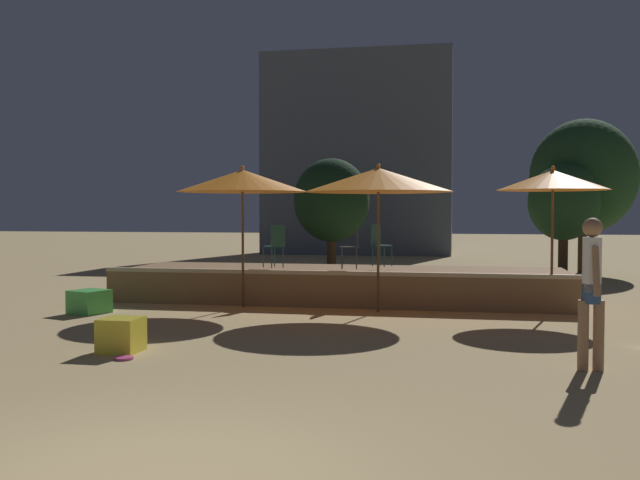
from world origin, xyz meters
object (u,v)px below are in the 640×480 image
object	(u,v)px
bistro_chair_0	(276,242)
background_tree_1	(332,200)
person_1	(592,286)
bistro_chair_2	(354,242)
patio_umbrella_0	(553,180)
patio_umbrella_2	(378,180)
frisbee_disc	(124,358)
patio_umbrella_1	(243,181)
bistro_chair_1	(379,241)
background_tree_2	(564,203)
cube_seat_0	(121,335)
cube_seat_2	(89,302)
background_tree_0	(583,177)

from	to	relation	value
bistro_chair_0	background_tree_1	xyz separation A→B (m)	(-0.12, 7.25, 1.00)
person_1	bistro_chair_2	distance (m)	6.78
patio_umbrella_0	patio_umbrella_2	world-z (taller)	patio_umbrella_2
bistro_chair_0	frisbee_disc	distance (m)	6.17
patio_umbrella_1	frisbee_disc	size ratio (longest dim) A/B	11.32
bistro_chair_0	patio_umbrella_0	bearing A→B (deg)	122.75
bistro_chair_1	background_tree_2	world-z (taller)	background_tree_2
cube_seat_0	person_1	distance (m)	6.16
person_1	cube_seat_0	bearing A→B (deg)	174.49
cube_seat_2	background_tree_1	distance (m)	10.13
patio_umbrella_1	patio_umbrella_2	size ratio (longest dim) A/B	1.00
cube_seat_0	background_tree_2	size ratio (longest dim) A/B	0.16
cube_seat_2	bistro_chair_2	size ratio (longest dim) A/B	0.87
bistro_chair_2	patio_umbrella_1	bearing A→B (deg)	-74.95
bistro_chair_1	frisbee_disc	distance (m)	7.48
bistro_chair_1	cube_seat_2	bearing A→B (deg)	148.23
bistro_chair_1	background_tree_0	size ratio (longest dim) A/B	0.19
patio_umbrella_0	background_tree_0	size ratio (longest dim) A/B	0.57
bistro_chair_0	background_tree_1	world-z (taller)	background_tree_1
bistro_chair_0	frisbee_disc	world-z (taller)	bistro_chair_0
patio_umbrella_0	bistro_chair_2	world-z (taller)	patio_umbrella_0
bistro_chair_2	background_tree_0	distance (m)	11.02
cube_seat_2	frisbee_disc	distance (m)	4.61
patio_umbrella_2	bistro_chair_2	world-z (taller)	patio_umbrella_2
background_tree_1	background_tree_2	xyz separation A→B (m)	(6.89, 0.01, -0.09)
background_tree_0	patio_umbrella_2	bearing A→B (deg)	-117.63
person_1	bistro_chair_2	size ratio (longest dim) A/B	2.06
cube_seat_0	bistro_chair_1	world-z (taller)	bistro_chair_1
cube_seat_0	bistro_chair_2	world-z (taller)	bistro_chair_2
frisbee_disc	background_tree_2	size ratio (longest dim) A/B	0.08
background_tree_0	person_1	bearing A→B (deg)	-98.62
bistro_chair_1	background_tree_1	world-z (taller)	background_tree_1
cube_seat_2	bistro_chair_2	distance (m)	5.36
cube_seat_0	bistro_chair_2	distance (m)	6.23
cube_seat_0	background_tree_1	bearing A→B (deg)	87.33
frisbee_disc	patio_umbrella_0	bearing A→B (deg)	42.48
patio_umbrella_1	person_1	xyz separation A→B (m)	(5.86, -4.73, -1.51)
person_1	background_tree_1	xyz separation A→B (m)	(-5.51, 12.79, 1.25)
patio_umbrella_1	background_tree_0	bearing A→B (deg)	51.05
patio_umbrella_2	bistro_chair_1	xyz separation A→B (m)	(-0.21, 1.89, -1.24)
person_1	background_tree_2	size ratio (longest dim) A/B	0.55
cube_seat_0	person_1	xyz separation A→B (m)	(6.10, 0.02, 0.80)
patio_umbrella_1	background_tree_2	distance (m)	10.84
patio_umbrella_0	background_tree_1	size ratio (longest dim) A/B	0.78
bistro_chair_1	frisbee_disc	world-z (taller)	bistro_chair_1
bistro_chair_2	background_tree_2	size ratio (longest dim) A/B	0.27
cube_seat_2	patio_umbrella_0	bearing A→B (deg)	11.06
patio_umbrella_0	bistro_chair_2	xyz separation A→B (m)	(-3.88, 0.64, -1.23)
cube_seat_2	frisbee_disc	world-z (taller)	cube_seat_2
patio_umbrella_2	person_1	xyz separation A→B (m)	(3.10, -4.55, -1.50)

